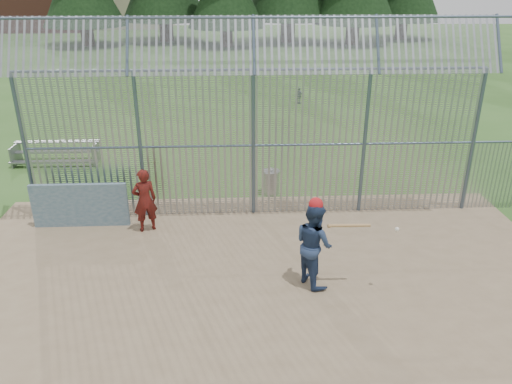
{
  "coord_description": "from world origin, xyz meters",
  "views": [
    {
      "loc": [
        -0.52,
        -9.18,
        6.21
      ],
      "look_at": [
        0.0,
        2.0,
        1.3
      ],
      "focal_mm": 35.0,
      "sensor_mm": 36.0,
      "label": 1
    }
  ],
  "objects_px": {
    "onlooker": "(145,200)",
    "dugout_wall": "(80,205)",
    "trash_can": "(271,182)",
    "batter": "(314,244)",
    "bleacher": "(56,153)"
  },
  "relations": [
    {
      "from": "onlooker",
      "to": "trash_can",
      "type": "bearing_deg",
      "value": -168.02
    },
    {
      "from": "onlooker",
      "to": "dugout_wall",
      "type": "bearing_deg",
      "value": -31.58
    },
    {
      "from": "batter",
      "to": "bleacher",
      "type": "relative_size",
      "value": 0.63
    },
    {
      "from": "batter",
      "to": "dugout_wall",
      "type": "bearing_deg",
      "value": 36.63
    },
    {
      "from": "batter",
      "to": "onlooker",
      "type": "height_order",
      "value": "batter"
    },
    {
      "from": "dugout_wall",
      "to": "bleacher",
      "type": "distance_m",
      "value": 5.4
    },
    {
      "from": "dugout_wall",
      "to": "trash_can",
      "type": "relative_size",
      "value": 3.05
    },
    {
      "from": "dugout_wall",
      "to": "trash_can",
      "type": "height_order",
      "value": "dugout_wall"
    },
    {
      "from": "dugout_wall",
      "to": "bleacher",
      "type": "xyz_separation_m",
      "value": [
        -2.22,
        4.92,
        -0.21
      ]
    },
    {
      "from": "onlooker",
      "to": "trash_can",
      "type": "relative_size",
      "value": 2.08
    },
    {
      "from": "dugout_wall",
      "to": "batter",
      "type": "xyz_separation_m",
      "value": [
        5.73,
        -2.92,
        0.34
      ]
    },
    {
      "from": "trash_can",
      "to": "bleacher",
      "type": "height_order",
      "value": "trash_can"
    },
    {
      "from": "batter",
      "to": "bleacher",
      "type": "bearing_deg",
      "value": 19.04
    },
    {
      "from": "batter",
      "to": "bleacher",
      "type": "height_order",
      "value": "batter"
    },
    {
      "from": "dugout_wall",
      "to": "bleacher",
      "type": "bearing_deg",
      "value": 114.28
    }
  ]
}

